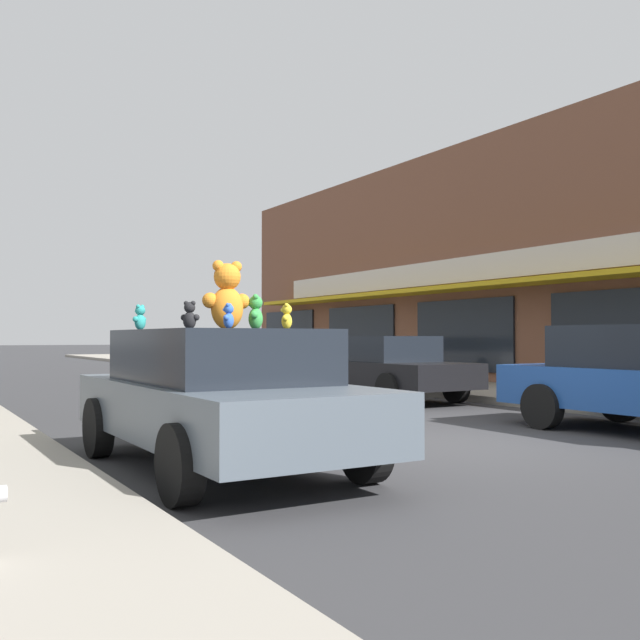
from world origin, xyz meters
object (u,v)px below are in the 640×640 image
at_px(teddy_bear_black, 190,316).
at_px(parked_car_far_center, 379,366).
at_px(teddy_bear_giant, 227,296).
at_px(teddy_bear_blue, 228,316).
at_px(teddy_bear_yellow, 287,317).
at_px(plush_art_car, 219,394).
at_px(teddy_bear_green, 255,313).
at_px(teddy_bear_teal, 140,318).
at_px(parked_car_far_right, 242,357).

xyz_separation_m(teddy_bear_black, parked_car_far_center, (6.47, 5.87, -0.82)).
relative_size(teddy_bear_giant, teddy_bear_blue, 3.10).
xyz_separation_m(teddy_bear_yellow, teddy_bear_blue, (-0.76, -0.34, -0.01)).
bearing_deg(teddy_bear_giant, teddy_bear_blue, 68.67).
xyz_separation_m(teddy_bear_black, teddy_bear_yellow, (0.81, -0.49, -0.01)).
bearing_deg(plush_art_car, teddy_bear_yellow, -50.37).
height_order(teddy_bear_green, teddy_bear_teal, teddy_bear_green).
xyz_separation_m(teddy_bear_green, parked_car_far_center, (5.78, 5.90, -0.86)).
distance_m(plush_art_car, teddy_bear_yellow, 1.08).
relative_size(parked_car_far_center, parked_car_far_right, 1.06).
height_order(plush_art_car, parked_car_far_right, plush_art_car).
height_order(teddy_bear_black, parked_car_far_center, teddy_bear_black).
bearing_deg(teddy_bear_green, teddy_bear_teal, -105.70).
relative_size(plush_art_car, teddy_bear_yellow, 16.98).
bearing_deg(parked_car_far_right, plush_art_car, -115.52).
xyz_separation_m(teddy_bear_teal, teddy_bear_yellow, (1.05, -1.37, -0.01)).
height_order(plush_art_car, parked_car_far_center, plush_art_car).
height_order(teddy_bear_green, teddy_bear_blue, teddy_bear_green).
xyz_separation_m(teddy_bear_yellow, parked_car_far_center, (5.66, 6.36, -0.81)).
bearing_deg(teddy_bear_teal, plush_art_car, 88.16).
relative_size(teddy_bear_black, parked_car_far_center, 0.06).
bearing_deg(teddy_bear_giant, parked_car_far_center, -134.88).
bearing_deg(teddy_bear_blue, teddy_bear_teal, -132.22).
distance_m(plush_art_car, teddy_bear_blue, 1.23).
distance_m(plush_art_car, teddy_bear_black, 0.87).
bearing_deg(plush_art_car, teddy_bear_green, -17.81).
relative_size(teddy_bear_black, teddy_bear_blue, 1.25).
height_order(teddy_bear_yellow, teddy_bear_blue, teddy_bear_yellow).
bearing_deg(teddy_bear_yellow, teddy_bear_teal, -108.63).
xyz_separation_m(teddy_bear_teal, parked_car_far_center, (6.71, 4.99, -0.82)).
distance_m(teddy_bear_blue, parked_car_far_center, 9.32).
bearing_deg(teddy_bear_giant, teddy_bear_black, 0.70).
bearing_deg(plush_art_car, parked_car_far_center, 43.62).
xyz_separation_m(plush_art_car, parked_car_far_center, (6.13, 5.79, -0.03)).
height_order(teddy_bear_giant, teddy_bear_black, teddy_bear_giant).
relative_size(teddy_bear_giant, parked_car_far_center, 0.15).
xyz_separation_m(teddy_bear_giant, teddy_bear_green, (0.30, -0.03, -0.16)).
bearing_deg(teddy_bear_giant, teddy_bear_yellow, 131.62).
bearing_deg(teddy_bear_blue, parked_car_far_right, -166.68).
relative_size(plush_art_car, parked_car_far_center, 0.90).
distance_m(teddy_bear_teal, teddy_bear_blue, 1.73).
height_order(teddy_bear_blue, parked_car_far_right, teddy_bear_blue).
bearing_deg(teddy_bear_black, teddy_bear_yellow, -160.17).
relative_size(plush_art_car, teddy_bear_giant, 6.22).
bearing_deg(parked_car_far_right, teddy_bear_yellow, -112.88).
distance_m(teddy_bear_giant, parked_car_far_right, 14.32).
bearing_deg(parked_car_far_right, teddy_bear_teal, -119.10).
bearing_deg(plush_art_car, teddy_bear_teal, 126.25).
relative_size(teddy_bear_blue, parked_car_far_right, 0.05).
distance_m(teddy_bear_green, teddy_bear_blue, 1.03).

